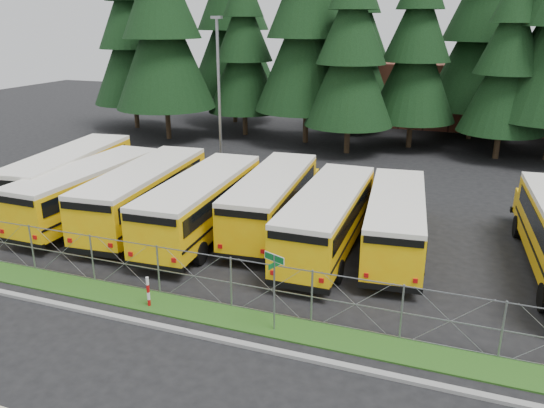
{
  "coord_description": "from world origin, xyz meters",
  "views": [
    {
      "loc": [
        6.19,
        -16.46,
        9.9
      ],
      "look_at": [
        -1.26,
        4.0,
        2.32
      ],
      "focal_mm": 35.0,
      "sensor_mm": 36.0,
      "label": 1
    }
  ],
  "objects": [
    {
      "name": "ground",
      "position": [
        0.0,
        0.0,
        0.0
      ],
      "size": [
        120.0,
        120.0,
        0.0
      ],
      "primitive_type": "plane",
      "color": "black",
      "rests_on": "ground"
    },
    {
      "name": "curb",
      "position": [
        0.0,
        -3.1,
        0.06
      ],
      "size": [
        50.0,
        0.25,
        0.12
      ],
      "primitive_type": "cube",
      "color": "gray",
      "rests_on": "ground"
    },
    {
      "name": "grass_verge",
      "position": [
        0.0,
        -1.7,
        0.03
      ],
      "size": [
        50.0,
        1.4,
        0.06
      ],
      "primitive_type": "cube",
      "color": "#1D4C15",
      "rests_on": "ground"
    },
    {
      "name": "chainlink_fence",
      "position": [
        0.0,
        -1.0,
        1.0
      ],
      "size": [
        44.0,
        0.1,
        2.0
      ],
      "primitive_type": null,
      "color": "gray",
      "rests_on": "ground"
    },
    {
      "name": "brick_building",
      "position": [
        6.0,
        40.0,
        3.0
      ],
      "size": [
        22.0,
        10.0,
        6.0
      ],
      "primitive_type": "cube",
      "color": "brown",
      "rests_on": "ground"
    },
    {
      "name": "bus_0",
      "position": [
        -14.27,
        6.85,
        1.51
      ],
      "size": [
        4.17,
        11.75,
        3.01
      ],
      "primitive_type": null,
      "rotation": [
        0.0,
        0.0,
        0.13
      ],
      "color": "#FCB007",
      "rests_on": "ground"
    },
    {
      "name": "bus_1",
      "position": [
        -11.51,
        5.03,
        1.45
      ],
      "size": [
        2.92,
        11.13,
        2.9
      ],
      "primitive_type": null,
      "rotation": [
        0.0,
        0.0,
        -0.03
      ],
      "color": "#FCB007",
      "rests_on": "ground"
    },
    {
      "name": "bus_2",
      "position": [
        -8.46,
        5.41,
        1.49
      ],
      "size": [
        3.59,
        11.56,
        2.98
      ],
      "primitive_type": null,
      "rotation": [
        0.0,
        0.0,
        0.08
      ],
      "color": "#FCB007",
      "rests_on": "ground"
    },
    {
      "name": "bus_3",
      "position": [
        -5.06,
        5.05,
        1.47
      ],
      "size": [
        3.16,
        11.35,
        2.95
      ],
      "primitive_type": null,
      "rotation": [
        0.0,
        0.0,
        0.05
      ],
      "color": "#FCB007",
      "rests_on": "ground"
    },
    {
      "name": "bus_4",
      "position": [
        -2.2,
        6.89,
        1.42
      ],
      "size": [
        3.32,
        11.01,
        2.85
      ],
      "primitive_type": null,
      "rotation": [
        0.0,
        0.0,
        0.07
      ],
      "color": "#FCB007",
      "rests_on": "ground"
    },
    {
      "name": "bus_5",
      "position": [
        1.0,
        5.32,
        1.43
      ],
      "size": [
        2.69,
        10.94,
        2.86
      ],
      "primitive_type": null,
      "rotation": [
        0.0,
        0.0,
        0.01
      ],
      "color": "#FCB007",
      "rests_on": "ground"
    },
    {
      "name": "bus_6",
      "position": [
        3.82,
        6.19,
        1.35
      ],
      "size": [
        3.48,
        10.52,
        2.71
      ],
      "primitive_type": null,
      "rotation": [
        0.0,
        0.0,
        0.1
      ],
      "color": "#FCB007",
      "rests_on": "ground"
    },
    {
      "name": "street_sign",
      "position": [
        0.97,
        -1.91,
        2.03
      ],
      "size": [
        0.78,
        0.52,
        2.81
      ],
      "color": "gray",
      "rests_on": "ground"
    },
    {
      "name": "striped_bollard",
      "position": [
        -3.84,
        -2.0,
        0.6
      ],
      "size": [
        0.11,
        0.11,
        1.2
      ],
      "primitive_type": "cylinder",
      "color": "#B20C0C",
      "rests_on": "ground"
    },
    {
      "name": "light_standard",
      "position": [
        -9.33,
        15.84,
        5.5
      ],
      "size": [
        0.7,
        0.35,
        10.14
      ],
      "color": "gray",
      "rests_on": "ground"
    },
    {
      "name": "conifer_0",
      "position": [
        -23.6,
        27.05,
        8.18
      ],
      "size": [
        7.4,
        7.4,
        16.36
      ],
      "primitive_type": null,
      "color": "black",
      "rests_on": "ground"
    },
    {
      "name": "conifer_1",
      "position": [
        -18.11,
        23.66,
        9.35
      ],
      "size": [
        8.45,
        8.45,
        18.7
      ],
      "primitive_type": null,
      "color": "black",
      "rests_on": "ground"
    },
    {
      "name": "conifer_2",
      "position": [
        -12.45,
        27.55,
        7.2
      ],
      "size": [
        6.51,
        6.51,
        14.4
      ],
      "primitive_type": null,
      "color": "black",
      "rests_on": "ground"
    },
    {
      "name": "conifer_3",
      "position": [
        -6.39,
        26.35,
        9.44
      ],
      "size": [
        8.54,
        8.54,
        18.89
      ],
      "primitive_type": null,
      "color": "black",
      "rests_on": "ground"
    },
    {
      "name": "conifer_4",
      "position": [
        -2.25,
        23.82,
        7.52
      ],
      "size": [
        6.8,
        6.8,
        15.04
      ],
      "primitive_type": null,
      "color": "black",
      "rests_on": "ground"
    },
    {
      "name": "conifer_5",
      "position": [
        2.11,
        27.5,
        7.56
      ],
      "size": [
        6.84,
        6.84,
        15.13
      ],
      "primitive_type": null,
      "color": "black",
      "rests_on": "ground"
    },
    {
      "name": "conifer_6",
      "position": [
        8.72,
        25.94,
        6.89
      ],
      "size": [
        6.23,
        6.23,
        13.78
      ],
      "primitive_type": null,
      "color": "black",
      "rests_on": "ground"
    },
    {
      "name": "conifer_10",
      "position": [
        -15.88,
        33.06,
        9.93
      ],
      "size": [
        8.98,
        8.98,
        19.86
      ],
      "primitive_type": null,
      "color": "black",
      "rests_on": "ground"
    },
    {
      "name": "conifer_11",
      "position": [
        -3.46,
        32.75,
        7.43
      ],
      "size": [
        6.72,
        6.72,
        14.86
      ],
      "primitive_type": null,
      "color": "black",
      "rests_on": "ground"
    },
    {
      "name": "conifer_12",
      "position": [
        6.7,
        32.74,
        9.12
      ],
      "size": [
        8.25,
        8.25,
        18.24
      ],
      "primitive_type": null,
      "color": "black",
      "rests_on": "ground"
    }
  ]
}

